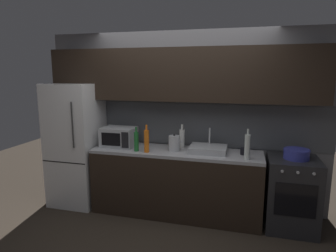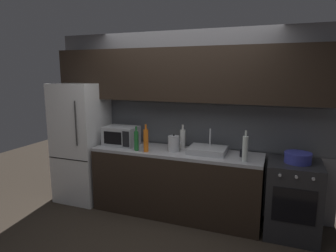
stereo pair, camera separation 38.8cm
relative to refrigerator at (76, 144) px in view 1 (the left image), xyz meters
The scene contains 15 objects.
ground_plane 1.97m from the refrigerator, 30.72° to the right, with size 10.00×10.00×0.00m, color #2D261E.
back_wall 1.68m from the refrigerator, 11.13° to the left, with size 4.01×0.44×2.50m.
counter_run 1.58m from the refrigerator, ahead, with size 2.27×0.60×0.90m.
refrigerator is the anchor object (origin of this frame).
oven_range 3.02m from the refrigerator, ahead, with size 0.60×0.62×0.90m.
microwave 0.70m from the refrigerator, ahead, with size 0.46×0.35×0.27m.
sink_basin 1.94m from the refrigerator, ahead, with size 0.48×0.38×0.30m.
kettle 1.50m from the refrigerator, ahead, with size 0.19×0.15×0.23m.
wine_bottle_green 1.04m from the refrigerator, ahead, with size 0.06×0.06×0.33m.
wine_bottle_clear 2.44m from the refrigerator, ahead, with size 0.07×0.07×0.37m.
wine_bottle_white 1.58m from the refrigerator, ahead, with size 0.07×0.07×0.33m.
wine_bottle_orange 1.19m from the refrigerator, ahead, with size 0.07×0.07×0.36m.
mug_dark 2.39m from the refrigerator, ahead, with size 0.09×0.09×0.09m, color black.
mug_yellow 1.43m from the refrigerator, ahead, with size 0.08×0.08×0.10m, color gold.
cooking_pot 3.01m from the refrigerator, ahead, with size 0.30×0.30×0.12m.
Camera 1 is at (0.88, -2.79, 1.93)m, focal length 31.27 mm.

